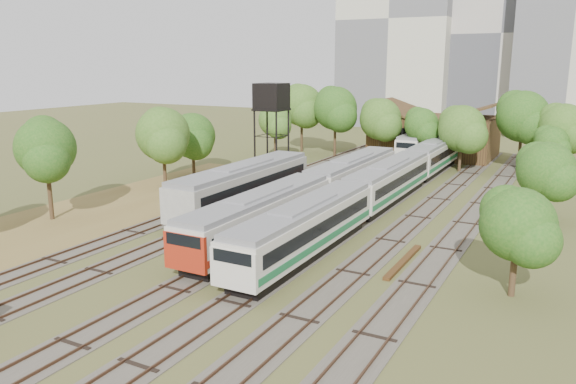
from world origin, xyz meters
The scene contains 15 objects.
ground centered at (0.00, 0.00, 0.00)m, with size 240.00×240.00×0.00m, color #475123.
dry_grass_patch centered at (-18.00, 8.00, 0.02)m, with size 14.00×60.00×0.04m, color brown.
tracks centered at (-0.67, 25.00, 0.04)m, with size 24.60×80.00×0.19m.
railcar_red_set centered at (-2.00, 21.39, 1.95)m, with size 2.98×34.58×3.68m.
railcar_green_set centered at (2.00, 29.20, 1.91)m, with size 2.92×52.07×3.61m.
railcar_rear centered at (-2.00, 55.80, 1.92)m, with size 2.94×16.08×3.63m.
old_grey_coach centered at (-8.00, 19.90, 2.22)m, with size 3.29×18.00×4.07m.
water_tower centered at (-11.71, 31.25, 8.96)m, with size 3.07×3.07×10.63m.
rail_pile_far centered at (8.20, 13.69, 0.11)m, with size 0.43×6.95×0.23m, color #503116.
maintenance_shed centered at (-1.00, 57.98, 2.91)m, with size 16.45×11.55×7.58m.
tree_band_left centered at (-20.14, 18.14, 5.51)m, with size 8.49×58.18×8.41m.
tree_band_far centered at (3.92, 50.18, 5.97)m, with size 52.45×10.81×9.73m.
tree_band_right centered at (14.99, 27.21, 4.19)m, with size 4.84×38.70×6.53m.
tower_left centered at (-18.00, 95.00, 21.00)m, with size 22.00×16.00×42.00m, color beige.
tower_centre centered at (2.00, 100.00, 18.00)m, with size 20.00×18.00×36.00m, color #B1A9A0.
Camera 1 is at (17.91, -20.14, 12.66)m, focal length 35.00 mm.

